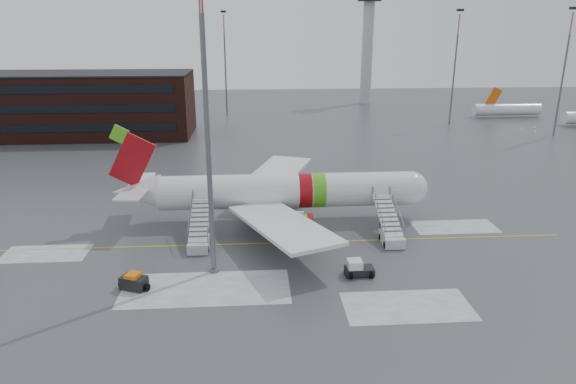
{
  "coord_description": "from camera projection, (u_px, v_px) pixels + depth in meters",
  "views": [
    {
      "loc": [
        -1.82,
        -48.68,
        20.97
      ],
      "look_at": [
        1.82,
        3.31,
        4.0
      ],
      "focal_mm": 32.0,
      "sensor_mm": 36.0,
      "label": 1
    }
  ],
  "objects": [
    {
      "name": "airstair_aft",
      "position": [
        199.0,
        236.0,
        50.82
      ],
      "size": [
        2.05,
        7.7,
        3.48
      ],
      "color": "#B0B3B8",
      "rests_on": "ground"
    },
    {
      "name": "ground",
      "position": [
        273.0,
        239.0,
        52.79
      ],
      "size": [
        260.0,
        260.0,
        0.0
      ],
      "primitive_type": "plane",
      "color": "#494C4F",
      "rests_on": "ground"
    },
    {
      "name": "distant_aircraft",
      "position": [
        533.0,
        121.0,
        117.65
      ],
      "size": [
        35.0,
        18.0,
        8.0
      ],
      "primitive_type": null,
      "color": "#D8590C",
      "rests_on": "ground"
    },
    {
      "name": "terminal_building",
      "position": [
        31.0,
        105.0,
        100.04
      ],
      "size": [
        62.0,
        16.11,
        12.3
      ],
      "color": "#3F1E16",
      "rests_on": "ground"
    },
    {
      "name": "airstair_fwd",
      "position": [
        390.0,
        231.0,
        52.09
      ],
      "size": [
        2.05,
        7.7,
        3.48
      ],
      "color": "silver",
      "rests_on": "ground"
    },
    {
      "name": "baggage_tractor",
      "position": [
        134.0,
        282.0,
        42.66
      ],
      "size": [
        2.91,
        1.97,
        1.43
      ],
      "color": "black",
      "rests_on": "ground"
    },
    {
      "name": "airliner",
      "position": [
        278.0,
        192.0,
        56.83
      ],
      "size": [
        35.03,
        32.97,
        11.18
      ],
      "color": "white",
      "rests_on": "ground"
    },
    {
      "name": "light_mast_far_ne",
      "position": [
        455.0,
        60.0,
        110.11
      ],
      "size": [
        1.2,
        1.2,
        24.25
      ],
      "color": "#595B60",
      "rests_on": "ground"
    },
    {
      "name": "control_tower",
      "position": [
        368.0,
        34.0,
        139.09
      ],
      "size": [
        6.4,
        6.4,
        30.0
      ],
      "color": "#B2B5BA",
      "rests_on": "ground"
    },
    {
      "name": "pushback_tug",
      "position": [
        358.0,
        268.0,
        45.04
      ],
      "size": [
        2.53,
        1.92,
        1.43
      ],
      "color": "black",
      "rests_on": "ground"
    },
    {
      "name": "light_mast_near",
      "position": [
        206.0,
        113.0,
        41.47
      ],
      "size": [
        1.2,
        1.2,
        27.59
      ],
      "color": "#595B60",
      "rests_on": "ground"
    },
    {
      "name": "light_mast_far_e",
      "position": [
        565.0,
        65.0,
        97.89
      ],
      "size": [
        1.2,
        1.2,
        24.25
      ],
      "color": "#595B60",
      "rests_on": "ground"
    },
    {
      "name": "light_mast_far_n",
      "position": [
        225.0,
        57.0,
        121.97
      ],
      "size": [
        1.2,
        1.2,
        24.25
      ],
      "color": "#595B60",
      "rests_on": "ground"
    }
  ]
}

